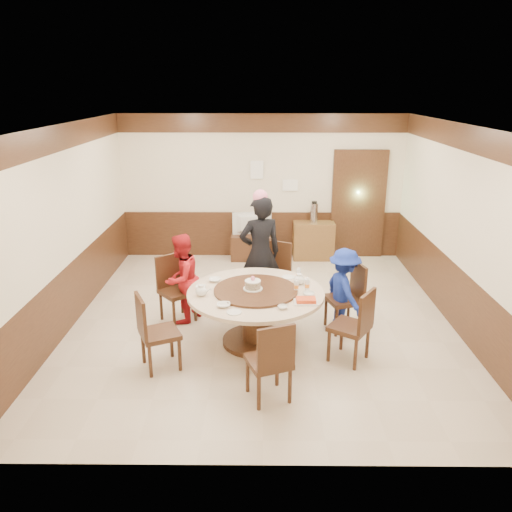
{
  "coord_description": "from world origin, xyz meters",
  "views": [
    {
      "loc": [
        -0.03,
        -6.7,
        3.29
      ],
      "look_at": [
        -0.09,
        -0.29,
        1.1
      ],
      "focal_mm": 35.0,
      "sensor_mm": 36.0,
      "label": 1
    }
  ],
  "objects_px": {
    "person_red": "(182,279)",
    "television": "(253,224)",
    "thermos": "(314,213)",
    "banquet_table": "(256,306)",
    "shrimp_platter": "(306,301)",
    "tv_stand": "(253,247)",
    "birthday_cake": "(253,285)",
    "person_blue": "(344,291)",
    "side_cabinet": "(313,241)",
    "person_standing": "(260,253)"
  },
  "relations": [
    {
      "from": "tv_stand",
      "to": "person_red",
      "type": "bearing_deg",
      "value": -109.5
    },
    {
      "from": "person_standing",
      "to": "birthday_cake",
      "type": "relative_size",
      "value": 6.94
    },
    {
      "from": "person_red",
      "to": "shrimp_platter",
      "type": "distance_m",
      "value": 1.99
    },
    {
      "from": "person_red",
      "to": "thermos",
      "type": "distance_m",
      "value": 3.56
    },
    {
      "from": "person_standing",
      "to": "birthday_cake",
      "type": "distance_m",
      "value": 1.15
    },
    {
      "from": "person_red",
      "to": "birthday_cake",
      "type": "xyz_separation_m",
      "value": [
        1.04,
        -0.67,
        0.18
      ]
    },
    {
      "from": "tv_stand",
      "to": "thermos",
      "type": "relative_size",
      "value": 2.24
    },
    {
      "from": "thermos",
      "to": "television",
      "type": "bearing_deg",
      "value": -178.57
    },
    {
      "from": "banquet_table",
      "to": "side_cabinet",
      "type": "height_order",
      "value": "banquet_table"
    },
    {
      "from": "person_red",
      "to": "shrimp_platter",
      "type": "height_order",
      "value": "person_red"
    },
    {
      "from": "television",
      "to": "thermos",
      "type": "bearing_deg",
      "value": 172.36
    },
    {
      "from": "person_blue",
      "to": "thermos",
      "type": "height_order",
      "value": "person_blue"
    },
    {
      "from": "person_blue",
      "to": "shrimp_platter",
      "type": "distance_m",
      "value": 0.96
    },
    {
      "from": "person_blue",
      "to": "thermos",
      "type": "distance_m",
      "value": 3.12
    },
    {
      "from": "side_cabinet",
      "to": "television",
      "type": "bearing_deg",
      "value": -178.58
    },
    {
      "from": "person_standing",
      "to": "tv_stand",
      "type": "bearing_deg",
      "value": -103.64
    },
    {
      "from": "television",
      "to": "shrimp_platter",
      "type": "bearing_deg",
      "value": 91.61
    },
    {
      "from": "birthday_cake",
      "to": "television",
      "type": "bearing_deg",
      "value": 90.95
    },
    {
      "from": "birthday_cake",
      "to": "tv_stand",
      "type": "distance_m",
      "value": 3.49
    },
    {
      "from": "shrimp_platter",
      "to": "tv_stand",
      "type": "height_order",
      "value": "shrimp_platter"
    },
    {
      "from": "tv_stand",
      "to": "thermos",
      "type": "bearing_deg",
      "value": 1.43
    },
    {
      "from": "shrimp_platter",
      "to": "side_cabinet",
      "type": "xyz_separation_m",
      "value": [
        0.49,
        3.84,
        -0.4
      ]
    },
    {
      "from": "person_standing",
      "to": "person_blue",
      "type": "height_order",
      "value": "person_standing"
    },
    {
      "from": "person_standing",
      "to": "shrimp_platter",
      "type": "height_order",
      "value": "person_standing"
    },
    {
      "from": "side_cabinet",
      "to": "person_standing",
      "type": "bearing_deg",
      "value": -114.47
    },
    {
      "from": "shrimp_platter",
      "to": "tv_stand",
      "type": "bearing_deg",
      "value": 100.69
    },
    {
      "from": "side_cabinet",
      "to": "thermos",
      "type": "height_order",
      "value": "thermos"
    },
    {
      "from": "television",
      "to": "side_cabinet",
      "type": "bearing_deg",
      "value": 172.35
    },
    {
      "from": "banquet_table",
      "to": "television",
      "type": "bearing_deg",
      "value": 91.58
    },
    {
      "from": "person_standing",
      "to": "birthday_cake",
      "type": "height_order",
      "value": "person_standing"
    },
    {
      "from": "banquet_table",
      "to": "person_blue",
      "type": "relative_size",
      "value": 1.48
    },
    {
      "from": "banquet_table",
      "to": "television",
      "type": "xyz_separation_m",
      "value": [
        -0.09,
        3.44,
        0.19
      ]
    },
    {
      "from": "person_standing",
      "to": "shrimp_platter",
      "type": "distance_m",
      "value": 1.62
    },
    {
      "from": "person_standing",
      "to": "television",
      "type": "relative_size",
      "value": 2.29
    },
    {
      "from": "side_cabinet",
      "to": "thermos",
      "type": "bearing_deg",
      "value": 180.0
    },
    {
      "from": "person_standing",
      "to": "person_blue",
      "type": "distance_m",
      "value": 1.42
    },
    {
      "from": "side_cabinet",
      "to": "thermos",
      "type": "distance_m",
      "value": 0.57
    },
    {
      "from": "person_red",
      "to": "television",
      "type": "xyz_separation_m",
      "value": [
        0.98,
        2.77,
        0.06
      ]
    },
    {
      "from": "birthday_cake",
      "to": "person_standing",
      "type": "bearing_deg",
      "value": 85.32
    },
    {
      "from": "birthday_cake",
      "to": "shrimp_platter",
      "type": "height_order",
      "value": "birthday_cake"
    },
    {
      "from": "banquet_table",
      "to": "birthday_cake",
      "type": "height_order",
      "value": "birthday_cake"
    },
    {
      "from": "person_blue",
      "to": "tv_stand",
      "type": "height_order",
      "value": "person_blue"
    },
    {
      "from": "shrimp_platter",
      "to": "tv_stand",
      "type": "xyz_separation_m",
      "value": [
        -0.72,
        3.81,
        -0.53
      ]
    },
    {
      "from": "person_red",
      "to": "side_cabinet",
      "type": "height_order",
      "value": "person_red"
    },
    {
      "from": "tv_stand",
      "to": "side_cabinet",
      "type": "xyz_separation_m",
      "value": [
        1.21,
        0.03,
        0.12
      ]
    },
    {
      "from": "person_standing",
      "to": "person_red",
      "type": "relative_size",
      "value": 1.35
    },
    {
      "from": "tv_stand",
      "to": "side_cabinet",
      "type": "distance_m",
      "value": 1.22
    },
    {
      "from": "television",
      "to": "side_cabinet",
      "type": "distance_m",
      "value": 1.26
    },
    {
      "from": "thermos",
      "to": "banquet_table",
      "type": "bearing_deg",
      "value": -107.64
    },
    {
      "from": "birthday_cake",
      "to": "tv_stand",
      "type": "bearing_deg",
      "value": 90.95
    }
  ]
}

